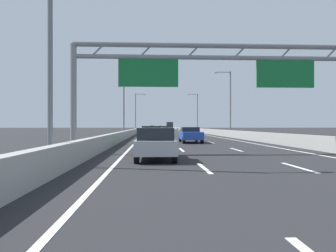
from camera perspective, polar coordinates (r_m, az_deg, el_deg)
name	(u,v)px	position (r m, az deg, el deg)	size (l,w,h in m)	color
ground_plane	(164,131)	(99.57, -0.76, -0.82)	(260.00, 260.00, 0.00)	#262628
lane_dash_left_1	(204,168)	(12.25, 6.36, -7.36)	(0.16, 3.00, 0.01)	white
lane_dash_left_2	(182,150)	(21.13, 2.41, -4.22)	(0.16, 3.00, 0.01)	white
lane_dash_left_3	(173,143)	(30.09, 0.81, -2.93)	(0.16, 3.00, 0.01)	white
lane_dash_left_4	(168,139)	(39.06, -0.05, -2.23)	(0.16, 3.00, 0.01)	white
lane_dash_left_5	(165,136)	(48.05, -0.59, -1.80)	(0.16, 3.00, 0.01)	white
lane_dash_left_6	(163,134)	(57.04, -0.96, -1.50)	(0.16, 3.00, 0.01)	white
lane_dash_left_7	(161,133)	(66.03, -1.23, -1.28)	(0.16, 3.00, 0.01)	white
lane_dash_left_8	(160,132)	(75.02, -1.43, -1.12)	(0.16, 3.00, 0.01)	white
lane_dash_left_9	(159,132)	(84.02, -1.59, -0.99)	(0.16, 3.00, 0.01)	white
lane_dash_left_10	(158,131)	(93.02, -1.72, -0.88)	(0.16, 3.00, 0.01)	white
lane_dash_left_11	(158,130)	(102.01, -1.83, -0.79)	(0.16, 3.00, 0.01)	white
lane_dash_left_12	(157,130)	(111.01, -1.92, -0.72)	(0.16, 3.00, 0.01)	white
lane_dash_left_13	(157,130)	(120.01, -1.99, -0.66)	(0.16, 3.00, 0.01)	white
lane_dash_left_14	(156,129)	(129.01, -2.06, -0.61)	(0.16, 3.00, 0.01)	white
lane_dash_left_15	(156,129)	(138.01, -2.11, -0.56)	(0.16, 3.00, 0.01)	white
lane_dash_left_16	(156,129)	(147.00, -2.16, -0.52)	(0.16, 3.00, 0.01)	white
lane_dash_left_17	(156,129)	(156.00, -2.21, -0.49)	(0.16, 3.00, 0.01)	white
lane_dash_right_1	(299,167)	(13.30, 21.96, -6.77)	(0.16, 3.00, 0.01)	white
lane_dash_right_2	(236,150)	(21.76, 11.91, -4.09)	(0.16, 3.00, 0.01)	white
lane_dash_right_3	(211,142)	(30.53, 7.58, -2.89)	(0.16, 3.00, 0.01)	white
lane_dash_right_4	(197,139)	(39.41, 5.19, -2.21)	(0.16, 3.00, 0.01)	white
lane_dash_right_5	(189,136)	(48.33, 3.68, -1.79)	(0.16, 3.00, 0.01)	white
lane_dash_right_6	(183,134)	(57.28, 2.65, -1.49)	(0.16, 3.00, 0.01)	white
lane_dash_right_7	(179,133)	(66.24, 1.89, -1.28)	(0.16, 3.00, 0.01)	white
lane_dash_right_8	(175,132)	(75.20, 1.31, -1.11)	(0.16, 3.00, 0.01)	white
lane_dash_right_9	(173,132)	(84.18, 0.86, -0.98)	(0.16, 3.00, 0.01)	white
lane_dash_right_10	(171,131)	(93.16, 0.49, -0.88)	(0.16, 3.00, 0.01)	white
lane_dash_right_11	(169,130)	(102.15, 0.19, -0.79)	(0.16, 3.00, 0.01)	white
lane_dash_right_12	(168,130)	(111.13, -0.06, -0.72)	(0.16, 3.00, 0.01)	white
lane_dash_right_13	(166,130)	(120.12, -0.27, -0.66)	(0.16, 3.00, 0.01)	white
lane_dash_right_14	(165,129)	(129.11, -0.46, -0.61)	(0.16, 3.00, 0.01)	white
lane_dash_right_15	(164,129)	(138.10, -0.62, -0.56)	(0.16, 3.00, 0.01)	white
lane_dash_right_16	(164,129)	(147.10, -0.76, -0.52)	(0.16, 3.00, 0.01)	white
lane_dash_right_17	(163,129)	(156.09, -0.89, -0.49)	(0.16, 3.00, 0.01)	white
edge_line_left	(146,131)	(87.51, -3.90, -0.94)	(0.16, 176.00, 0.01)	white
edge_line_right	(185,131)	(87.96, 2.95, -0.94)	(0.16, 176.00, 0.01)	white
barrier_left	(142,129)	(109.53, -4.57, -0.49)	(0.45, 220.00, 0.95)	#9E9E99
barrier_right	(183,129)	(110.01, 2.63, -0.49)	(0.45, 220.00, 0.95)	#9E9E99
sign_gantry	(217,69)	(19.15, 8.60, 9.81)	(16.66, 0.36, 6.36)	gray
streetlamp_left_near	(56,28)	(13.89, -19.05, 15.98)	(2.58, 0.28, 9.50)	slate
streetlamp_left_mid	(125,99)	(46.88, -7.48, 4.75)	(2.58, 0.28, 9.50)	slate
streetlamp_right_mid	(229,99)	(48.07, 10.62, 4.63)	(2.58, 0.28, 9.50)	slate
streetlamp_left_far	(136,110)	(80.51, -5.57, 2.80)	(2.58, 0.28, 9.50)	slate
streetlamp_right_far	(196,110)	(81.20, 5.03, 2.78)	(2.58, 0.28, 9.50)	slate
red_car	(152,128)	(124.40, -2.81, -0.27)	(1.88, 4.57, 1.56)	red
white_car	(165,129)	(84.06, -0.46, -0.47)	(1.76, 4.42, 1.46)	silver
black_car	(152,128)	(102.97, -2.81, -0.37)	(1.80, 4.58, 1.45)	black
yellow_car	(161,128)	(125.93, -1.24, -0.29)	(1.84, 4.10, 1.47)	yellow
green_car	(151,136)	(26.09, -2.92, -1.70)	(1.71, 4.68, 1.55)	#1E7A38
blue_car	(190,135)	(30.24, 3.95, -1.51)	(1.82, 4.65, 1.44)	#2347AD
silver_car	(155,143)	(15.12, -2.27, -3.05)	(1.81, 4.31, 1.49)	#A8ADB2
box_truck	(170,125)	(129.94, 0.27, 0.10)	(2.40, 7.63, 2.92)	#194799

